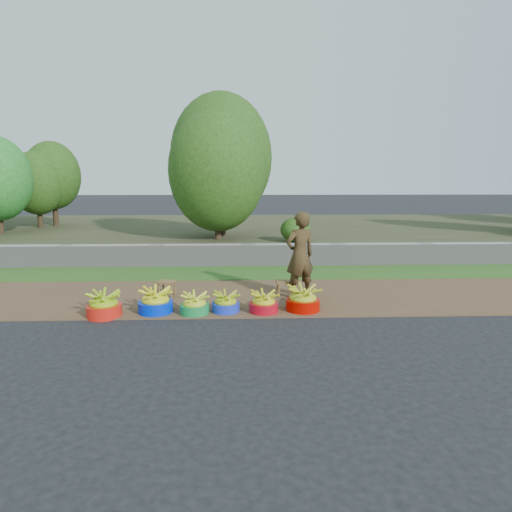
{
  "coord_description": "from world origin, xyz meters",
  "views": [
    {
      "loc": [
        -0.17,
        -6.29,
        2.09
      ],
      "look_at": [
        0.1,
        1.3,
        0.75
      ],
      "focal_mm": 30.0,
      "sensor_mm": 36.0,
      "label": 1
    }
  ],
  "objects_px": {
    "basin_e": "(264,303)",
    "vendor_woman": "(300,255)",
    "basin_c": "(194,305)",
    "stool_right": "(285,284)",
    "basin_f": "(303,300)",
    "stool_left": "(167,284)",
    "basin_b": "(155,302)",
    "basin_d": "(226,303)",
    "basin_a": "(104,306)"
  },
  "relations": [
    {
      "from": "stool_left",
      "to": "stool_right",
      "type": "relative_size",
      "value": 1.12
    },
    {
      "from": "basin_b",
      "to": "vendor_woman",
      "type": "height_order",
      "value": "vendor_woman"
    },
    {
      "from": "stool_left",
      "to": "stool_right",
      "type": "xyz_separation_m",
      "value": [
        2.14,
        -0.08,
        0.0
      ]
    },
    {
      "from": "basin_b",
      "to": "stool_left",
      "type": "height_order",
      "value": "basin_b"
    },
    {
      "from": "basin_e",
      "to": "stool_right",
      "type": "xyz_separation_m",
      "value": [
        0.43,
        0.94,
        0.09
      ]
    },
    {
      "from": "basin_d",
      "to": "basin_f",
      "type": "height_order",
      "value": "basin_f"
    },
    {
      "from": "basin_c",
      "to": "basin_f",
      "type": "relative_size",
      "value": 0.84
    },
    {
      "from": "basin_c",
      "to": "stool_left",
      "type": "bearing_deg",
      "value": 119.72
    },
    {
      "from": "basin_a",
      "to": "basin_c",
      "type": "xyz_separation_m",
      "value": [
        1.39,
        0.06,
        -0.02
      ]
    },
    {
      "from": "basin_b",
      "to": "basin_a",
      "type": "bearing_deg",
      "value": -168.9
    },
    {
      "from": "basin_a",
      "to": "basin_b",
      "type": "relative_size",
      "value": 0.98
    },
    {
      "from": "basin_c",
      "to": "stool_left",
      "type": "height_order",
      "value": "basin_c"
    },
    {
      "from": "basin_d",
      "to": "basin_c",
      "type": "bearing_deg",
      "value": -168.79
    },
    {
      "from": "basin_c",
      "to": "basin_d",
      "type": "height_order",
      "value": "basin_c"
    },
    {
      "from": "basin_b",
      "to": "stool_left",
      "type": "distance_m",
      "value": 0.98
    },
    {
      "from": "basin_f",
      "to": "vendor_woman",
      "type": "distance_m",
      "value": 0.98
    },
    {
      "from": "basin_a",
      "to": "basin_f",
      "type": "bearing_deg",
      "value": 3.35
    },
    {
      "from": "basin_b",
      "to": "basin_e",
      "type": "relative_size",
      "value": 1.17
    },
    {
      "from": "basin_c",
      "to": "basin_f",
      "type": "xyz_separation_m",
      "value": [
        1.74,
        0.12,
        0.03
      ]
    },
    {
      "from": "basin_a",
      "to": "basin_d",
      "type": "relative_size",
      "value": 1.21
    },
    {
      "from": "basin_d",
      "to": "stool_left",
      "type": "xyz_separation_m",
      "value": [
        -1.1,
        0.97,
        0.09
      ]
    },
    {
      "from": "basin_e",
      "to": "stool_left",
      "type": "xyz_separation_m",
      "value": [
        -1.71,
        1.02,
        0.08
      ]
    },
    {
      "from": "basin_f",
      "to": "stool_left",
      "type": "height_order",
      "value": "basin_f"
    },
    {
      "from": "stool_right",
      "to": "basin_a",
      "type": "bearing_deg",
      "value": -160.16
    },
    {
      "from": "basin_a",
      "to": "basin_b",
      "type": "distance_m",
      "value": 0.78
    },
    {
      "from": "basin_c",
      "to": "vendor_woman",
      "type": "relative_size",
      "value": 0.3
    },
    {
      "from": "basin_a",
      "to": "basin_c",
      "type": "bearing_deg",
      "value": 2.59
    },
    {
      "from": "basin_c",
      "to": "basin_e",
      "type": "relative_size",
      "value": 0.99
    },
    {
      "from": "basin_b",
      "to": "stool_left",
      "type": "bearing_deg",
      "value": 89.01
    },
    {
      "from": "basin_b",
      "to": "basin_c",
      "type": "relative_size",
      "value": 1.19
    },
    {
      "from": "basin_e",
      "to": "vendor_woman",
      "type": "distance_m",
      "value": 1.26
    },
    {
      "from": "basin_c",
      "to": "stool_right",
      "type": "xyz_separation_m",
      "value": [
        1.53,
        0.99,
        0.09
      ]
    },
    {
      "from": "basin_f",
      "to": "basin_c",
      "type": "bearing_deg",
      "value": -176.05
    },
    {
      "from": "basin_b",
      "to": "vendor_woman",
      "type": "bearing_deg",
      "value": 18.32
    },
    {
      "from": "basin_f",
      "to": "basin_d",
      "type": "bearing_deg",
      "value": -178.93
    },
    {
      "from": "stool_right",
      "to": "vendor_woman",
      "type": "bearing_deg",
      "value": -22.71
    },
    {
      "from": "basin_b",
      "to": "vendor_woman",
      "type": "relative_size",
      "value": 0.35
    },
    {
      "from": "basin_b",
      "to": "basin_d",
      "type": "xyz_separation_m",
      "value": [
        1.12,
        0.01,
        -0.03
      ]
    },
    {
      "from": "basin_b",
      "to": "basin_f",
      "type": "relative_size",
      "value": 1.0
    },
    {
      "from": "basin_a",
      "to": "basin_b",
      "type": "xyz_separation_m",
      "value": [
        0.77,
        0.15,
        0.0
      ]
    },
    {
      "from": "basin_f",
      "to": "stool_right",
      "type": "height_order",
      "value": "basin_f"
    },
    {
      "from": "basin_b",
      "to": "vendor_woman",
      "type": "xyz_separation_m",
      "value": [
        2.41,
        0.8,
        0.61
      ]
    },
    {
      "from": "basin_b",
      "to": "stool_right",
      "type": "xyz_separation_m",
      "value": [
        2.16,
        0.91,
        0.06
      ]
    },
    {
      "from": "basin_c",
      "to": "basin_e",
      "type": "bearing_deg",
      "value": 2.55
    },
    {
      "from": "basin_b",
      "to": "basin_f",
      "type": "distance_m",
      "value": 2.37
    },
    {
      "from": "vendor_woman",
      "to": "stool_left",
      "type": "bearing_deg",
      "value": -27.66
    },
    {
      "from": "basin_e",
      "to": "basin_f",
      "type": "relative_size",
      "value": 0.85
    },
    {
      "from": "stool_left",
      "to": "basin_e",
      "type": "bearing_deg",
      "value": -30.87
    },
    {
      "from": "basin_d",
      "to": "stool_right",
      "type": "bearing_deg",
      "value": 40.67
    },
    {
      "from": "basin_d",
      "to": "basin_b",
      "type": "bearing_deg",
      "value": -179.51
    }
  ]
}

